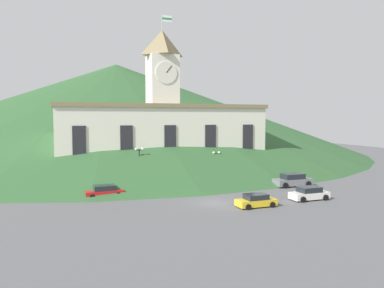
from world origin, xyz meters
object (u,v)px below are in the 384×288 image
street_lamp_right (216,158)px  car_white_taxi (309,194)px  car_blue_van (180,180)px  car_gray_pickup (293,180)px  street_lamp_far_right (139,158)px  car_red_sedan (104,192)px  car_yellow_coupe (256,201)px

street_lamp_right → car_white_taxi: street_lamp_right is taller
car_blue_van → car_gray_pickup: 15.45m
street_lamp_far_right → car_red_sedan: street_lamp_far_right is taller
street_lamp_right → car_blue_van: (-7.33, -4.34, -2.17)m
street_lamp_right → car_white_taxi: size_ratio=0.94×
car_blue_van → car_red_sedan: 11.05m
car_blue_van → car_yellow_coupe: bearing=109.2°
street_lamp_far_right → car_red_sedan: size_ratio=1.15×
car_blue_van → car_red_sedan: car_blue_van is taller
street_lamp_far_right → street_lamp_right: size_ratio=1.21×
car_gray_pickup → street_lamp_right: bearing=129.3°
car_yellow_coupe → car_blue_van: bearing=-74.4°
street_lamp_far_right → street_lamp_right: street_lamp_far_right is taller
car_blue_van → car_gray_pickup: (14.63, -4.99, -0.15)m
car_blue_van → street_lamp_right: bearing=-146.3°
car_red_sedan → car_yellow_coupe: size_ratio=1.06×
car_gray_pickup → car_yellow_coupe: bearing=-139.5°
street_lamp_right → car_gray_pickup: (7.30, -9.33, -2.32)m
car_blue_van → street_lamp_far_right: bearing=-40.2°
car_white_taxi → street_lamp_right: bearing=-76.9°
car_gray_pickup → car_red_sedan: bearing=177.9°
car_white_taxi → car_yellow_coupe: (-7.40, -0.86, -0.07)m
street_lamp_right → car_white_taxi: (4.05, -17.15, -2.44)m
car_yellow_coupe → car_gray_pickup: bearing=-141.4°
car_blue_van → car_gray_pickup: car_blue_van is taller
street_lamp_right → car_blue_van: bearing=-149.3°
car_gray_pickup → car_blue_van: bearing=162.5°
street_lamp_far_right → car_yellow_coupe: 20.20m
car_white_taxi → car_blue_van: bearing=-48.6°
car_white_taxi → street_lamp_far_right: bearing=-47.2°
car_red_sedan → car_white_taxi: bearing=-25.1°
street_lamp_right → car_yellow_coupe: 18.50m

